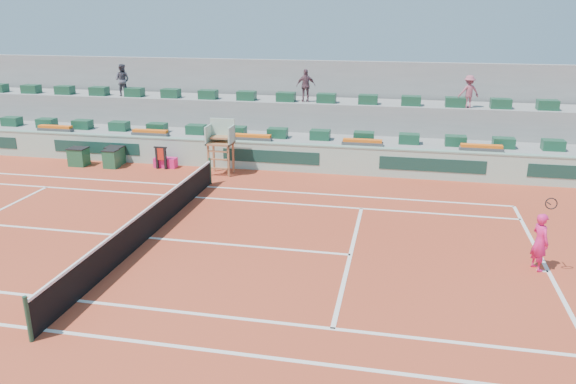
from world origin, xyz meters
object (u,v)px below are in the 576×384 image
drink_cooler_a (111,159)px  tennis_player (540,242)px  umpire_chair (221,139)px  player_bag (166,162)px

drink_cooler_a → tennis_player: 18.31m
umpire_chair → drink_cooler_a: (-5.23, -0.14, -1.12)m
drink_cooler_a → tennis_player: tennis_player is taller
drink_cooler_a → player_bag: bearing=13.3°
player_bag → drink_cooler_a: bearing=-166.7°
drink_cooler_a → tennis_player: (16.81, -7.26, 0.41)m
tennis_player → player_bag: bearing=151.5°
player_bag → tennis_player: tennis_player is taller
player_bag → umpire_chair: size_ratio=0.43×
player_bag → drink_cooler_a: size_ratio=1.22×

